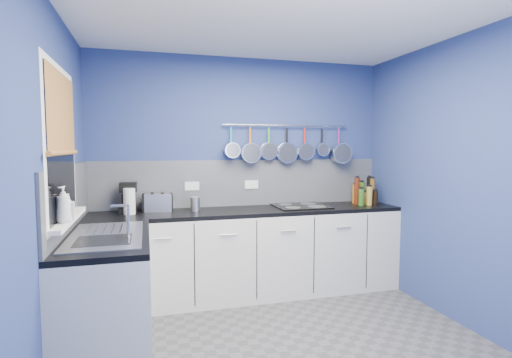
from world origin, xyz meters
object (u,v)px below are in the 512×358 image
soap_bottle_b (68,206)px  hob (301,206)px  coffee_maker (128,198)px  soap_bottle_a (63,205)px  paper_towel (129,201)px  toaster (157,202)px  canister (195,204)px

soap_bottle_b → hob: (2.11, 1.01, -0.23)m
coffee_maker → hob: size_ratio=0.53×
soap_bottle_a → hob: size_ratio=0.43×
soap_bottle_b → paper_towel: size_ratio=0.69×
soap_bottle_b → soap_bottle_a: bearing=-90.0°
toaster → coffee_maker: bearing=-172.2°
soap_bottle_a → coffee_maker: (0.34, 1.25, -0.12)m
soap_bottle_a → soap_bottle_b: soap_bottle_a is taller
soap_bottle_a → toaster: 1.43m
toaster → canister: size_ratio=1.93×
soap_bottle_a → soap_bottle_b: (0.00, 0.16, -0.03)m
paper_towel → toaster: paper_towel is taller
canister → hob: canister is taller
canister → paper_towel: bearing=-178.0°
paper_towel → toaster: bearing=23.6°
soap_bottle_a → paper_towel: bearing=72.9°
soap_bottle_a → coffee_maker: 1.30m
toaster → canister: (0.37, -0.09, -0.02)m
soap_bottle_b → canister: soap_bottle_b is taller
canister → soap_bottle_b: bearing=-133.9°
coffee_maker → hob: 1.78m
soap_bottle_a → toaster: size_ratio=0.87×
hob → coffee_maker: bearing=177.3°
soap_bottle_a → soap_bottle_b: bearing=90.0°
soap_bottle_a → paper_towel: size_ratio=0.96×
soap_bottle_b → toaster: (0.62, 1.12, -0.15)m
soap_bottle_b → toaster: 1.29m
soap_bottle_a → toaster: soap_bottle_a is taller
soap_bottle_a → canister: soap_bottle_a is taller
soap_bottle_b → coffee_maker: 1.15m
soap_bottle_a → paper_towel: 1.22m
hob → canister: bearing=179.2°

